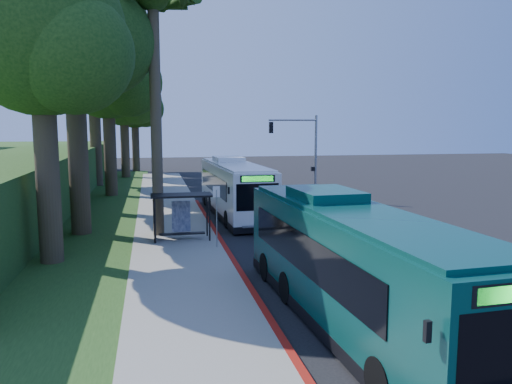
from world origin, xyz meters
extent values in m
plane|color=black|center=(0.00, 0.00, 0.00)|extent=(140.00, 140.00, 0.00)
cube|color=gray|center=(-7.30, 0.00, 0.06)|extent=(4.50, 70.00, 0.12)
cube|color=maroon|center=(-5.00, -4.00, 0.07)|extent=(0.25, 30.00, 0.13)
cube|color=#234719|center=(-13.00, 5.00, 0.03)|extent=(8.00, 70.00, 0.06)
cube|color=black|center=(-7.00, -3.00, 2.50)|extent=(3.20, 1.50, 0.10)
cube|color=black|center=(-8.45, -3.00, 1.20)|extent=(0.06, 1.30, 2.20)
cube|color=navy|center=(-7.00, -2.30, 1.25)|extent=(1.00, 0.12, 1.70)
cube|color=black|center=(-7.00, -3.10, 0.45)|extent=(2.40, 0.40, 0.06)
cube|color=black|center=(-8.40, -2.40, 1.20)|extent=(0.08, 0.08, 2.40)
cube|color=black|center=(-5.60, -2.40, 1.20)|extent=(0.08, 0.08, 2.40)
cube|color=black|center=(-8.40, -3.60, 1.20)|extent=(0.08, 0.08, 2.40)
cube|color=black|center=(-5.60, -3.60, 1.20)|extent=(0.08, 0.08, 2.40)
cylinder|color=gray|center=(-5.40, -5.00, 1.50)|extent=(0.06, 0.06, 3.00)
cube|color=white|center=(-5.40, -5.00, 2.90)|extent=(0.35, 0.04, 0.55)
cylinder|color=gray|center=(4.80, 10.00, 3.50)|extent=(0.20, 0.20, 7.00)
cylinder|color=gray|center=(2.80, 10.00, 6.60)|extent=(4.00, 0.14, 0.14)
cube|color=black|center=(1.00, 10.00, 6.00)|extent=(0.30, 0.30, 0.90)
cube|color=black|center=(4.55, 10.00, 2.60)|extent=(0.25, 0.25, 0.35)
cylinder|color=#4C3F2D|center=(-8.20, -1.50, 6.50)|extent=(0.60, 0.60, 13.00)
cylinder|color=#382B1E|center=(-12.50, 0.00, 5.25)|extent=(1.10, 1.10, 10.50)
sphere|color=#13370F|center=(-12.50, 0.00, 11.70)|extent=(8.00, 8.00, 8.00)
sphere|color=#13370F|center=(-10.90, -1.20, 10.50)|extent=(5.60, 5.60, 5.60)
sphere|color=#13370F|center=(-13.90, 1.40, 10.80)|extent=(5.20, 5.20, 5.20)
cylinder|color=#382B1E|center=(-13.50, 8.00, 5.95)|extent=(1.18, 1.18, 11.90)
sphere|color=#13370F|center=(-13.50, 8.00, 13.26)|extent=(10.00, 10.00, 10.00)
sphere|color=#13370F|center=(-11.50, 6.50, 11.90)|extent=(7.00, 7.00, 7.00)
sphere|color=#13370F|center=(-15.25, 9.75, 12.24)|extent=(6.50, 6.50, 6.50)
cylinder|color=#382B1E|center=(-12.00, 16.00, 4.90)|extent=(1.06, 1.06, 9.80)
sphere|color=#13370F|center=(-12.00, 16.00, 10.92)|extent=(8.40, 8.40, 8.40)
sphere|color=#13370F|center=(-10.32, 14.74, 9.80)|extent=(5.88, 5.88, 5.88)
sphere|color=#13370F|center=(-13.47, 17.47, 10.08)|extent=(5.46, 5.46, 5.46)
cylinder|color=#382B1E|center=(-14.00, 24.00, 5.60)|extent=(1.14, 1.14, 11.20)
sphere|color=#13370F|center=(-14.00, 24.00, 12.48)|extent=(9.60, 9.60, 9.60)
sphere|color=#13370F|center=(-12.08, 22.56, 11.20)|extent=(6.72, 6.72, 6.72)
sphere|color=#13370F|center=(-15.68, 25.68, 11.52)|extent=(6.24, 6.24, 6.24)
cylinder|color=#382B1E|center=(-11.50, 32.00, 4.55)|extent=(1.02, 1.02, 9.10)
sphere|color=#13370F|center=(-11.50, 32.00, 10.14)|extent=(8.00, 8.00, 8.00)
sphere|color=#13370F|center=(-9.90, 30.80, 9.10)|extent=(5.60, 5.60, 5.60)
sphere|color=#13370F|center=(-12.90, 33.40, 9.36)|extent=(5.20, 5.20, 5.20)
cylinder|color=#382B1E|center=(-10.50, 40.00, 4.20)|extent=(0.98, 0.98, 8.40)
sphere|color=#13370F|center=(-10.50, 40.00, 9.36)|extent=(7.00, 7.00, 7.00)
sphere|color=#13370F|center=(-9.10, 38.95, 8.40)|extent=(4.90, 4.90, 4.90)
sphere|color=#13370F|center=(-11.72, 41.23, 8.64)|extent=(4.55, 4.55, 4.55)
cylinder|color=#382B1E|center=(-13.00, -6.00, 4.55)|extent=(1.02, 1.02, 9.10)
sphere|color=#13370F|center=(-13.00, -6.00, 10.14)|extent=(7.20, 7.20, 7.20)
sphere|color=#13370F|center=(-11.56, -7.08, 9.10)|extent=(5.04, 5.04, 5.04)
sphere|color=#13370F|center=(-14.26, -4.74, 9.36)|extent=(4.68, 4.68, 4.68)
cube|color=white|center=(-2.96, 4.19, 1.93)|extent=(3.21, 13.16, 3.11)
cube|color=black|center=(-2.96, 4.19, 0.33)|extent=(3.24, 13.23, 0.38)
cube|color=black|center=(-2.98, 4.74, 2.23)|extent=(3.18, 10.29, 1.20)
cube|color=black|center=(-2.74, -2.29, 2.18)|extent=(2.45, 0.21, 1.53)
cube|color=black|center=(-3.17, 10.67, 2.29)|extent=(2.23, 0.20, 1.09)
cube|color=#19E533|center=(-2.74, -2.30, 3.21)|extent=(1.81, 0.17, 0.31)
cube|color=white|center=(-2.96, 4.19, 3.54)|extent=(2.96, 12.50, 0.13)
cube|color=white|center=(-3.03, 6.37, 3.73)|extent=(2.03, 2.79, 0.38)
cylinder|color=black|center=(-4.08, -0.03, 0.54)|extent=(0.36, 1.10, 1.09)
cylinder|color=black|center=(-1.56, 0.05, 0.54)|extent=(0.36, 1.10, 1.09)
cylinder|color=black|center=(-4.38, 9.12, 0.54)|extent=(0.36, 1.10, 1.09)
cylinder|color=black|center=(-1.86, 9.20, 0.54)|extent=(0.36, 1.10, 1.09)
cube|color=#0A3C37|center=(-2.60, -15.48, 1.96)|extent=(3.43, 13.40, 3.15)
cube|color=black|center=(-2.60, -15.48, 0.33)|extent=(3.46, 13.47, 0.39)
cube|color=black|center=(-2.63, -14.93, 2.27)|extent=(3.36, 10.48, 1.22)
cube|color=black|center=(-2.90, -8.90, 2.32)|extent=(2.26, 0.24, 1.11)
cube|color=#0A3C37|center=(-2.60, -15.48, 3.60)|extent=(3.18, 12.72, 0.13)
cube|color=#0A3C37|center=(-2.70, -13.27, 3.79)|extent=(2.10, 2.86, 0.39)
cylinder|color=black|center=(-3.68, -19.78, 0.55)|extent=(0.38, 1.12, 1.11)
cylinder|color=black|center=(-1.13, -19.67, 0.55)|extent=(0.38, 1.12, 1.11)
cylinder|color=black|center=(-4.11, -10.50, 0.55)|extent=(0.38, 1.12, 1.11)
cylinder|color=black|center=(-1.56, -10.38, 0.55)|extent=(0.38, 1.12, 1.11)
imported|color=silver|center=(0.51, 3.67, 0.70)|extent=(3.10, 5.38, 1.41)
camera|label=1|loc=(-8.52, -29.29, 6.12)|focal=35.00mm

